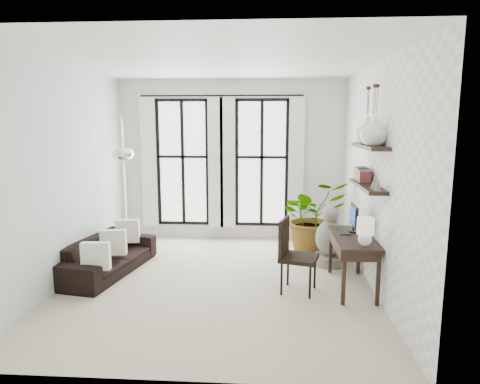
# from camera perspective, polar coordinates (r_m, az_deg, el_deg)

# --- Properties ---
(floor) EXTENTS (5.00, 5.00, 0.00)m
(floor) POSITION_cam_1_polar(r_m,az_deg,el_deg) (6.59, -2.90, -11.86)
(floor) COLOR #C1B499
(floor) RESTS_ON ground
(ceiling) EXTENTS (5.00, 5.00, 0.00)m
(ceiling) POSITION_cam_1_polar(r_m,az_deg,el_deg) (6.19, -3.16, 16.93)
(ceiling) COLOR white
(ceiling) RESTS_ON wall_back
(wall_left) EXTENTS (0.00, 5.00, 5.00)m
(wall_left) POSITION_cam_1_polar(r_m,az_deg,el_deg) (6.83, -22.13, 2.08)
(wall_left) COLOR silver
(wall_left) RESTS_ON floor
(wall_right) EXTENTS (0.00, 5.00, 5.00)m
(wall_right) POSITION_cam_1_polar(r_m,az_deg,el_deg) (6.33, 17.66, 1.80)
(wall_right) COLOR white
(wall_right) RESTS_ON floor
(wall_back) EXTENTS (4.50, 0.00, 4.50)m
(wall_back) POSITION_cam_1_polar(r_m,az_deg,el_deg) (8.66, -1.06, 4.22)
(wall_back) COLOR white
(wall_back) RESTS_ON floor
(windows) EXTENTS (3.26, 0.13, 2.65)m
(windows) POSITION_cam_1_polar(r_m,az_deg,el_deg) (8.61, -2.43, 3.91)
(windows) COLOR white
(windows) RESTS_ON wall_back
(wall_shelves) EXTENTS (0.25, 1.30, 0.60)m
(wall_shelves) POSITION_cam_1_polar(r_m,az_deg,el_deg) (6.21, 16.62, 2.90)
(wall_shelves) COLOR black
(wall_shelves) RESTS_ON wall_right
(sofa) EXTENTS (1.11, 2.05, 0.57)m
(sofa) POSITION_cam_1_polar(r_m,az_deg,el_deg) (7.18, -17.20, -8.06)
(sofa) COLOR black
(sofa) RESTS_ON floor
(throw_pillows) EXTENTS (0.40, 1.52, 0.40)m
(throw_pillows) POSITION_cam_1_polar(r_m,az_deg,el_deg) (7.09, -16.52, -6.44)
(throw_pillows) COLOR white
(throw_pillows) RESTS_ON sofa
(plant) EXTENTS (1.50, 1.40, 1.33)m
(plant) POSITION_cam_1_polar(r_m,az_deg,el_deg) (7.96, 9.60, -3.20)
(plant) COLOR #2D7228
(plant) RESTS_ON floor
(desk) EXTENTS (0.55, 1.30, 1.16)m
(desk) POSITION_cam_1_polar(r_m,az_deg,el_deg) (6.28, 14.89, -6.32)
(desk) COLOR black
(desk) RESTS_ON floor
(desk_chair) EXTENTS (0.61, 0.61, 1.04)m
(desk_chair) POSITION_cam_1_polar(r_m,az_deg,el_deg) (6.11, 6.99, -7.75)
(desk_chair) COLOR black
(desk_chair) RESTS_ON floor
(arc_lamp) EXTENTS (0.75, 1.51, 2.46)m
(arc_lamp) POSITION_cam_1_polar(r_m,az_deg,el_deg) (7.43, -15.36, 5.28)
(arc_lamp) COLOR silver
(arc_lamp) RESTS_ON floor
(buddha) EXTENTS (0.55, 0.55, 0.98)m
(buddha) POSITION_cam_1_polar(r_m,az_deg,el_deg) (7.35, 11.93, -6.37)
(buddha) COLOR gray
(buddha) RESTS_ON floor
(vase_a) EXTENTS (0.37, 0.37, 0.38)m
(vase_a) POSITION_cam_1_polar(r_m,az_deg,el_deg) (5.90, 17.49, 7.77)
(vase_a) COLOR white
(vase_a) RESTS_ON shelf_upper
(vase_b) EXTENTS (0.37, 0.37, 0.38)m
(vase_b) POSITION_cam_1_polar(r_m,az_deg,el_deg) (6.29, 16.63, 7.90)
(vase_b) COLOR white
(vase_b) RESTS_ON shelf_upper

